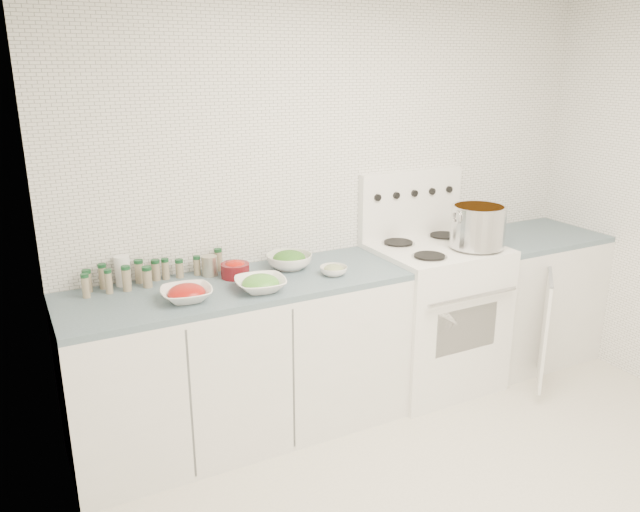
{
  "coord_description": "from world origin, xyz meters",
  "views": [
    {
      "loc": [
        -1.88,
        -1.77,
        2.03
      ],
      "look_at": [
        -0.36,
        1.14,
        1.0
      ],
      "focal_mm": 35.0,
      "sensor_mm": 36.0,
      "label": 1
    }
  ],
  "objects_px": {
    "bowl_tomato": "(187,293)",
    "bowl_snowpea": "(261,284)",
    "stove": "(432,311)",
    "stock_pot": "(478,225)"
  },
  "relations": [
    {
      "from": "bowl_tomato",
      "to": "bowl_snowpea",
      "type": "xyz_separation_m",
      "value": [
        0.38,
        -0.04,
        0.0
      ]
    },
    {
      "from": "stove",
      "to": "bowl_tomato",
      "type": "bearing_deg",
      "value": -176.37
    },
    {
      "from": "stove",
      "to": "stock_pot",
      "type": "distance_m",
      "value": 0.63
    },
    {
      "from": "stock_pot",
      "to": "bowl_tomato",
      "type": "xyz_separation_m",
      "value": [
        -1.8,
        0.05,
        -0.15
      ]
    },
    {
      "from": "stock_pot",
      "to": "bowl_tomato",
      "type": "height_order",
      "value": "stock_pot"
    },
    {
      "from": "stock_pot",
      "to": "bowl_tomato",
      "type": "bearing_deg",
      "value": 178.25
    },
    {
      "from": "bowl_tomato",
      "to": "bowl_snowpea",
      "type": "height_order",
      "value": "bowl_snowpea"
    },
    {
      "from": "bowl_tomato",
      "to": "stock_pot",
      "type": "bearing_deg",
      "value": -1.75
    },
    {
      "from": "stove",
      "to": "bowl_snowpea",
      "type": "distance_m",
      "value": 1.32
    },
    {
      "from": "stove",
      "to": "bowl_tomato",
      "type": "distance_m",
      "value": 1.67
    }
  ]
}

